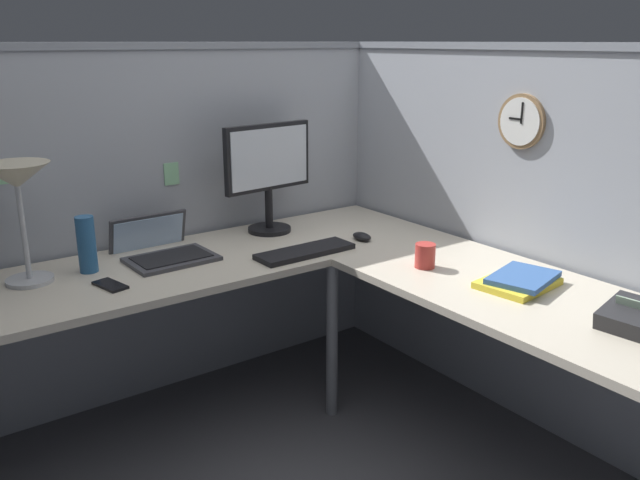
{
  "coord_description": "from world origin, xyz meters",
  "views": [
    {
      "loc": [
        -1.4,
        -1.9,
        1.59
      ],
      "look_at": [
        0.04,
        0.09,
        0.84
      ],
      "focal_mm": 37.05,
      "sensor_mm": 36.0,
      "label": 1
    }
  ],
  "objects_px": {
    "monitor": "(268,170)",
    "computer_mouse": "(362,236)",
    "cell_phone": "(110,285)",
    "thermos_flask": "(87,244)",
    "book_stack": "(520,281)",
    "laptop": "(161,249)",
    "desk_lamp_dome": "(17,186)",
    "wall_clock": "(522,121)",
    "coffee_mug": "(425,256)",
    "keyboard": "(305,251)"
  },
  "relations": [
    {
      "from": "computer_mouse",
      "to": "book_stack",
      "type": "relative_size",
      "value": 0.33
    },
    {
      "from": "keyboard",
      "to": "wall_clock",
      "type": "height_order",
      "value": "wall_clock"
    },
    {
      "from": "coffee_mug",
      "to": "wall_clock",
      "type": "relative_size",
      "value": 0.44
    },
    {
      "from": "computer_mouse",
      "to": "thermos_flask",
      "type": "height_order",
      "value": "thermos_flask"
    },
    {
      "from": "desk_lamp_dome",
      "to": "thermos_flask",
      "type": "bearing_deg",
      "value": -3.25
    },
    {
      "from": "computer_mouse",
      "to": "book_stack",
      "type": "xyz_separation_m",
      "value": [
        0.1,
        -0.78,
        0.0
      ]
    },
    {
      "from": "desk_lamp_dome",
      "to": "keyboard",
      "type": "bearing_deg",
      "value": -17.53
    },
    {
      "from": "monitor",
      "to": "computer_mouse",
      "type": "relative_size",
      "value": 4.81
    },
    {
      "from": "book_stack",
      "to": "keyboard",
      "type": "bearing_deg",
      "value": 118.48
    },
    {
      "from": "book_stack",
      "to": "wall_clock",
      "type": "bearing_deg",
      "value": 42.85
    },
    {
      "from": "thermos_flask",
      "to": "cell_phone",
      "type": "bearing_deg",
      "value": -87.05
    },
    {
      "from": "cell_phone",
      "to": "laptop",
      "type": "bearing_deg",
      "value": 25.87
    },
    {
      "from": "computer_mouse",
      "to": "thermos_flask",
      "type": "distance_m",
      "value": 1.16
    },
    {
      "from": "laptop",
      "to": "desk_lamp_dome",
      "type": "bearing_deg",
      "value": -178.07
    },
    {
      "from": "wall_clock",
      "to": "computer_mouse",
      "type": "bearing_deg",
      "value": 129.17
    },
    {
      "from": "desk_lamp_dome",
      "to": "wall_clock",
      "type": "distance_m",
      "value": 1.92
    },
    {
      "from": "laptop",
      "to": "cell_phone",
      "type": "distance_m",
      "value": 0.38
    },
    {
      "from": "book_stack",
      "to": "wall_clock",
      "type": "xyz_separation_m",
      "value": [
        0.31,
        0.29,
        0.53
      ]
    },
    {
      "from": "coffee_mug",
      "to": "wall_clock",
      "type": "xyz_separation_m",
      "value": [
        0.44,
        -0.07,
        0.5
      ]
    },
    {
      "from": "keyboard",
      "to": "coffee_mug",
      "type": "distance_m",
      "value": 0.5
    },
    {
      "from": "laptop",
      "to": "coffee_mug",
      "type": "relative_size",
      "value": 4.07
    },
    {
      "from": "laptop",
      "to": "thermos_flask",
      "type": "distance_m",
      "value": 0.32
    },
    {
      "from": "laptop",
      "to": "desk_lamp_dome",
      "type": "height_order",
      "value": "desk_lamp_dome"
    },
    {
      "from": "thermos_flask",
      "to": "book_stack",
      "type": "xyz_separation_m",
      "value": [
        1.22,
        -1.08,
        -0.09
      ]
    },
    {
      "from": "coffee_mug",
      "to": "thermos_flask",
      "type": "bearing_deg",
      "value": 146.36
    },
    {
      "from": "cell_phone",
      "to": "wall_clock",
      "type": "height_order",
      "value": "wall_clock"
    },
    {
      "from": "desk_lamp_dome",
      "to": "book_stack",
      "type": "bearing_deg",
      "value": -37.26
    },
    {
      "from": "monitor",
      "to": "thermos_flask",
      "type": "height_order",
      "value": "monitor"
    },
    {
      "from": "book_stack",
      "to": "laptop",
      "type": "bearing_deg",
      "value": 129.43
    },
    {
      "from": "desk_lamp_dome",
      "to": "laptop",
      "type": "bearing_deg",
      "value": 1.93
    },
    {
      "from": "monitor",
      "to": "cell_phone",
      "type": "distance_m",
      "value": 0.94
    },
    {
      "from": "thermos_flask",
      "to": "book_stack",
      "type": "relative_size",
      "value": 0.69
    },
    {
      "from": "cell_phone",
      "to": "keyboard",
      "type": "bearing_deg",
      "value": -19.95
    },
    {
      "from": "keyboard",
      "to": "desk_lamp_dome",
      "type": "xyz_separation_m",
      "value": [
        -1.01,
        0.32,
        0.35
      ]
    },
    {
      "from": "desk_lamp_dome",
      "to": "thermos_flask",
      "type": "distance_m",
      "value": 0.33
    },
    {
      "from": "monitor",
      "to": "computer_mouse",
      "type": "height_order",
      "value": "monitor"
    },
    {
      "from": "book_stack",
      "to": "wall_clock",
      "type": "height_order",
      "value": "wall_clock"
    },
    {
      "from": "keyboard",
      "to": "thermos_flask",
      "type": "xyz_separation_m",
      "value": [
        -0.8,
        0.31,
        0.1
      ]
    },
    {
      "from": "computer_mouse",
      "to": "wall_clock",
      "type": "xyz_separation_m",
      "value": [
        0.41,
        -0.5,
        0.53
      ]
    },
    {
      "from": "monitor",
      "to": "laptop",
      "type": "distance_m",
      "value": 0.62
    },
    {
      "from": "monitor",
      "to": "thermos_flask",
      "type": "bearing_deg",
      "value": -175.38
    },
    {
      "from": "cell_phone",
      "to": "coffee_mug",
      "type": "distance_m",
      "value": 1.19
    },
    {
      "from": "monitor",
      "to": "cell_phone",
      "type": "xyz_separation_m",
      "value": [
        -0.85,
        -0.28,
        -0.29
      ]
    },
    {
      "from": "cell_phone",
      "to": "coffee_mug",
      "type": "relative_size",
      "value": 1.5
    },
    {
      "from": "thermos_flask",
      "to": "computer_mouse",
      "type": "bearing_deg",
      "value": -14.66
    },
    {
      "from": "cell_phone",
      "to": "coffee_mug",
      "type": "height_order",
      "value": "coffee_mug"
    },
    {
      "from": "monitor",
      "to": "book_stack",
      "type": "distance_m",
      "value": 1.23
    },
    {
      "from": "monitor",
      "to": "laptop",
      "type": "xyz_separation_m",
      "value": [
        -0.55,
        -0.04,
        -0.27
      ]
    },
    {
      "from": "laptop",
      "to": "computer_mouse",
      "type": "relative_size",
      "value": 3.76
    },
    {
      "from": "thermos_flask",
      "to": "wall_clock",
      "type": "bearing_deg",
      "value": -27.4
    }
  ]
}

